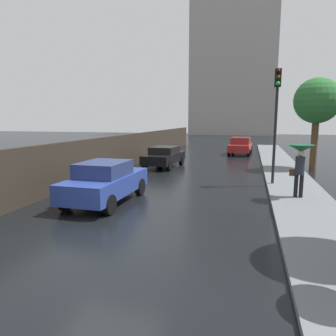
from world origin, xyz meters
TOP-DOWN VIEW (x-y plane):
  - ground at (0.00, 0.00)m, footprint 120.00×120.00m
  - car_red_near_kerb at (2.41, 20.94)m, footprint 1.97×4.41m
  - car_black_mid_road at (-1.98, 12.33)m, footprint 1.95×3.99m
  - car_blue_far_ahead at (-1.74, 3.70)m, footprint 1.83×4.10m
  - pedestrian_with_umbrella_far at (4.98, 5.72)m, footprint 0.94×0.94m
  - traffic_light at (4.24, 8.06)m, footprint 0.26×0.39m
  - street_tree_mid at (6.76, 13.11)m, footprint 2.56×2.56m
  - distant_tower at (-1.18, 57.87)m, footprint 17.16×13.29m

SIDE VIEW (x-z plane):
  - ground at x=0.00m, z-range 0.00..0.00m
  - car_black_mid_road at x=-1.98m, z-range 0.04..1.32m
  - car_red_near_kerb at x=2.41m, z-range 0.02..1.47m
  - car_blue_far_ahead at x=-1.74m, z-range 0.02..1.51m
  - pedestrian_with_umbrella_far at x=4.98m, z-range 0.70..2.63m
  - traffic_light at x=4.24m, z-range 1.05..5.99m
  - street_tree_mid at x=6.76m, z-range 1.30..6.60m
  - distant_tower at x=-1.18m, z-range -2.24..32.48m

